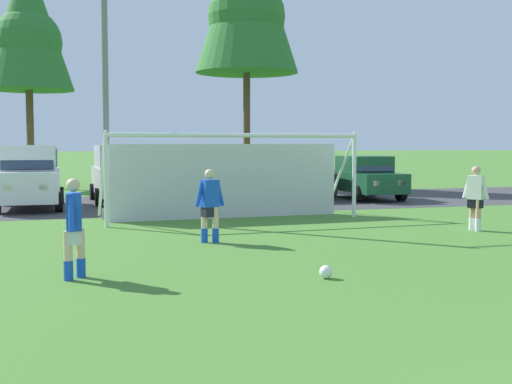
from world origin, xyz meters
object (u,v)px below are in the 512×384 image
at_px(player_striker_near, 210,206).
at_px(street_lamp, 111,74).
at_px(parked_car_slot_center_right, 365,177).
at_px(soccer_ball, 326,272).
at_px(parked_car_slot_far_left, 30,176).
at_px(parked_car_slot_left, 121,173).
at_px(parked_car_slot_center, 298,177).
at_px(parked_car_slot_center_left, 202,172).
at_px(soccer_goal, 230,175).
at_px(player_defender_far, 74,229).
at_px(player_midfield_center, 475,198).

bearing_deg(player_striker_near, street_lamp, 107.03).
bearing_deg(parked_car_slot_center_right, soccer_ball, -118.77).
bearing_deg(player_striker_near, soccer_ball, -78.23).
distance_m(soccer_ball, street_lamp, 10.94).
distance_m(soccer_ball, parked_car_slot_center_right, 16.02).
height_order(parked_car_slot_far_left, parked_car_slot_left, same).
relative_size(parked_car_slot_left, parked_car_slot_center, 1.07).
bearing_deg(parked_car_slot_left, parked_car_slot_center_left, -0.89).
bearing_deg(parked_car_slot_center_right, soccer_goal, -143.20).
distance_m(soccer_ball, parked_car_slot_center, 15.89).
height_order(parked_car_slot_center_right, street_lamp, street_lamp).
xyz_separation_m(soccer_goal, parked_car_slot_center_left, (0.63, 6.63, -0.18)).
relative_size(player_striker_near, player_defender_far, 1.00).
height_order(player_striker_near, player_defender_far, same).
xyz_separation_m(player_striker_near, parked_car_slot_left, (-0.87, 11.08, 0.29)).
height_order(parked_car_slot_left, parked_car_slot_center_left, same).
distance_m(player_defender_far, parked_car_slot_center_right, 17.32).
relative_size(player_defender_far, parked_car_slot_center_left, 0.35).
bearing_deg(player_striker_near, parked_car_slot_far_left, 113.40).
distance_m(player_striker_near, parked_car_slot_center_left, 11.26).
relative_size(player_midfield_center, parked_car_slot_left, 0.35).
bearing_deg(parked_car_slot_left, soccer_goal, -69.47).
xyz_separation_m(parked_car_slot_left, parked_car_slot_center_right, (9.49, -1.45, -0.24)).
height_order(parked_car_slot_far_left, street_lamp, street_lamp).
distance_m(player_striker_near, parked_car_slot_left, 11.12).
height_order(player_defender_far, parked_car_slot_far_left, parked_car_slot_far_left).
height_order(player_striker_near, parked_car_slot_center_right, parked_car_slot_center_right).
bearing_deg(parked_car_slot_center, parked_car_slot_center_left, 173.58).
relative_size(player_striker_near, parked_car_slot_center_right, 0.39).
xyz_separation_m(player_striker_near, player_midfield_center, (6.89, -0.00, 0.00)).
relative_size(parked_car_slot_center, parked_car_slot_center_right, 1.01).
bearing_deg(player_striker_near, parked_car_slot_center_left, 78.42).
bearing_deg(soccer_ball, player_striker_near, 101.77).
bearing_deg(soccer_goal, soccer_ball, -94.66).
height_order(parked_car_slot_center_left, parked_car_slot_center_right, parked_car_slot_center_left).
distance_m(player_midfield_center, parked_car_slot_center_left, 11.97).
bearing_deg(player_striker_near, player_defender_far, -132.98).
bearing_deg(street_lamp, parked_car_slot_center, 33.70).
relative_size(soccer_ball, player_midfield_center, 0.13).
bearing_deg(parked_car_slot_center, player_defender_far, -123.41).
relative_size(player_midfield_center, parked_car_slot_center, 0.38).
bearing_deg(street_lamp, player_defender_far, -98.84).
distance_m(player_defender_far, street_lamp, 9.37).
distance_m(soccer_ball, parked_car_slot_center_left, 15.52).
relative_size(soccer_ball, player_defender_far, 0.13).
xyz_separation_m(parked_car_slot_far_left, parked_car_slot_center_left, (6.34, 1.61, 0.00)).
height_order(soccer_ball, street_lamp, street_lamp).
relative_size(parked_car_slot_far_left, parked_car_slot_left, 1.00).
distance_m(parked_car_slot_left, parked_car_slot_center_right, 9.60).
bearing_deg(parked_car_slot_center_left, player_midfield_center, -67.26).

